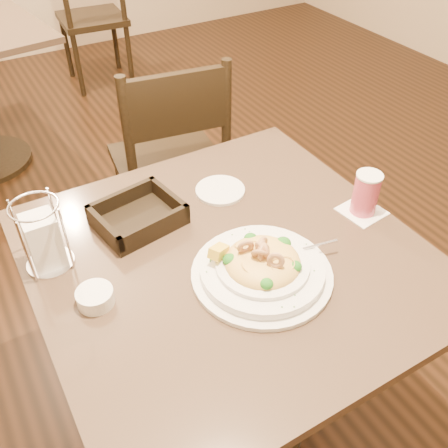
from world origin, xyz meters
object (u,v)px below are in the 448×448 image
dining_chair_far (93,14)px  butter_ramekin (95,297)px  side_plate (220,190)px  bread_basket (138,217)px  dining_chair_near (172,160)px  napkin_caddy (44,240)px  drink_glass (366,194)px  pasta_bowl (262,266)px  main_table (228,317)px

dining_chair_far → butter_ramekin: bearing=76.8°
side_plate → dining_chair_far: bearing=80.1°
side_plate → bread_basket: bearing=-177.1°
dining_chair_near → napkin_caddy: (-0.59, -0.62, 0.33)m
dining_chair_far → drink_glass: 2.75m
dining_chair_near → pasta_bowl: dining_chair_near is taller
drink_glass → butter_ramekin: (-0.72, 0.05, -0.04)m
bread_basket → napkin_caddy: 0.25m
dining_chair_near → napkin_caddy: dining_chair_near is taller
napkin_caddy → side_plate: bearing=5.2°
bread_basket → napkin_caddy: napkin_caddy is taller
pasta_bowl → napkin_caddy: napkin_caddy is taller
dining_chair_near → side_plate: bearing=87.8°
main_table → side_plate: size_ratio=6.52×
bread_basket → dining_chair_near: bearing=58.6°
dining_chair_near → pasta_bowl: bearing=86.7°
drink_glass → napkin_caddy: bearing=163.8°
dining_chair_far → butter_ramekin: 2.82m
bread_basket → butter_ramekin: size_ratio=2.86×
napkin_caddy → bread_basket: bearing=7.7°
dining_chair_near → drink_glass: bearing=110.0°
pasta_bowl → main_table: bearing=106.2°
dining_chair_near → side_plate: dining_chair_near is taller
bread_basket → side_plate: 0.25m
drink_glass → dining_chair_near: bearing=101.6°
main_table → bread_basket: bearing=123.0°
dining_chair_far → butter_ramekin: dining_chair_far is taller
side_plate → butter_ramekin: bearing=-153.7°
dining_chair_near → napkin_caddy: 0.92m
dining_chair_far → butter_ramekin: (-0.86, -2.68, 0.27)m
napkin_caddy → side_plate: (0.49, 0.04, -0.07)m
dining_chair_far → side_plate: dining_chair_far is taller
main_table → side_plate: (0.11, 0.23, 0.24)m
dining_chair_far → napkin_caddy: 2.69m
drink_glass → bread_basket: bearing=154.3°
drink_glass → side_plate: size_ratio=0.86×
main_table → pasta_bowl: 0.29m
drink_glass → napkin_caddy: napkin_caddy is taller
napkin_caddy → butter_ramekin: (0.05, -0.17, -0.06)m
main_table → drink_glass: (0.39, -0.04, 0.30)m
dining_chair_far → napkin_caddy: bearing=74.6°
main_table → drink_glass: size_ratio=7.57×
bread_basket → side_plate: bearing=2.9°
bread_basket → main_table: bearing=-57.0°
bread_basket → side_plate: size_ratio=1.68×
main_table → bread_basket: size_ratio=3.89×
bread_basket → butter_ramekin: 0.27m
side_plate → butter_ramekin: butter_ramekin is taller
dining_chair_far → drink_glass: dining_chair_far is taller
main_table → pasta_bowl: bearing=-73.8°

